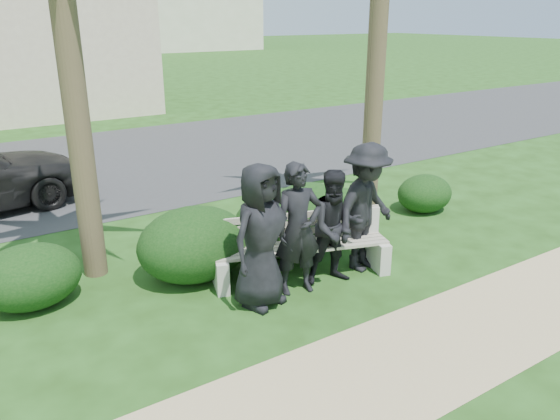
# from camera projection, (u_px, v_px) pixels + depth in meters

# --- Properties ---
(ground) EXTENTS (160.00, 160.00, 0.00)m
(ground) POSITION_uv_depth(u_px,v_px,m) (349.00, 278.00, 7.56)
(ground) COLOR #1F3D11
(ground) RESTS_ON ground
(footpath) EXTENTS (30.00, 1.60, 0.01)m
(footpath) POSITION_uv_depth(u_px,v_px,m) (452.00, 339.00, 6.15)
(footpath) COLOR tan
(footpath) RESTS_ON ground
(asphalt_street) EXTENTS (160.00, 8.00, 0.01)m
(asphalt_street) POSITION_uv_depth(u_px,v_px,m) (145.00, 159.00, 13.86)
(asphalt_street) COLOR #2D2D30
(asphalt_street) RESTS_ON ground
(stucco_bldg_right) EXTENTS (8.40, 8.40, 7.30)m
(stucco_bldg_right) POSITION_uv_depth(u_px,v_px,m) (14.00, 9.00, 19.97)
(stucco_bldg_right) COLOR beige
(stucco_bldg_right) RESTS_ON ground
(park_bench) EXTENTS (2.60, 1.29, 0.85)m
(park_bench) POSITION_uv_depth(u_px,v_px,m) (300.00, 251.00, 7.50)
(park_bench) COLOR gray
(park_bench) RESTS_ON ground
(man_a) EXTENTS (1.02, 0.80, 1.83)m
(man_a) POSITION_uv_depth(u_px,v_px,m) (261.00, 236.00, 6.61)
(man_a) COLOR black
(man_a) RESTS_ON ground
(man_b) EXTENTS (0.70, 0.53, 1.74)m
(man_b) POSITION_uv_depth(u_px,v_px,m) (298.00, 229.00, 6.94)
(man_b) COLOR black
(man_b) RESTS_ON ground
(man_c) EXTENTS (0.90, 0.78, 1.58)m
(man_c) POSITION_uv_depth(u_px,v_px,m) (336.00, 227.00, 7.23)
(man_c) COLOR black
(man_c) RESTS_ON ground
(man_d) EXTENTS (1.33, 0.98, 1.83)m
(man_d) POSITION_uv_depth(u_px,v_px,m) (366.00, 208.00, 7.58)
(man_d) COLOR black
(man_d) RESTS_ON ground
(hedge_a) EXTENTS (1.25, 1.03, 0.81)m
(hedge_a) POSITION_uv_depth(u_px,v_px,m) (29.00, 275.00, 6.76)
(hedge_a) COLOR black
(hedge_a) RESTS_ON ground
(hedge_b) EXTENTS (1.58, 1.30, 1.03)m
(hedge_b) POSITION_uv_depth(u_px,v_px,m) (194.00, 242.00, 7.47)
(hedge_b) COLOR black
(hedge_b) RESTS_ON ground
(hedge_c) EXTENTS (0.96, 0.79, 0.62)m
(hedge_c) POSITION_uv_depth(u_px,v_px,m) (195.00, 243.00, 7.95)
(hedge_c) COLOR black
(hedge_c) RESTS_ON ground
(hedge_d) EXTENTS (1.43, 1.18, 0.93)m
(hedge_d) POSITION_uv_depth(u_px,v_px,m) (308.00, 210.00, 8.82)
(hedge_d) COLOR black
(hedge_d) RESTS_ON ground
(hedge_e) EXTENTS (1.12, 0.93, 0.73)m
(hedge_e) POSITION_uv_depth(u_px,v_px,m) (337.00, 208.00, 9.22)
(hedge_e) COLOR black
(hedge_e) RESTS_ON ground
(hedge_f) EXTENTS (1.08, 0.89, 0.70)m
(hedge_f) POSITION_uv_depth(u_px,v_px,m) (425.00, 192.00, 10.09)
(hedge_f) COLOR black
(hedge_f) RESTS_ON ground
(hedge_extra) EXTENTS (1.58, 1.30, 1.03)m
(hedge_extra) POSITION_uv_depth(u_px,v_px,m) (284.00, 221.00, 8.24)
(hedge_extra) COLOR black
(hedge_extra) RESTS_ON ground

